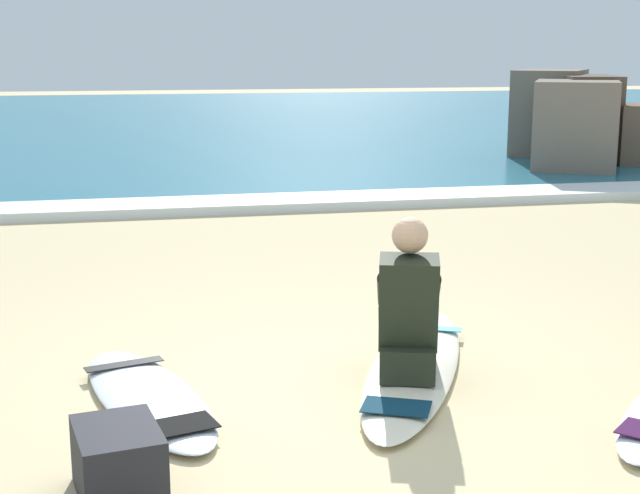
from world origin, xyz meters
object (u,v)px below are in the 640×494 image
beach_bag (118,462)px  surfboard_main (414,366)px  surfboard_spare_near (148,396)px  surfer_seated (408,313)px

beach_bag → surfboard_main: bearing=35.4°
surfboard_spare_near → beach_bag: (-0.16, -1.09, 0.12)m
surfer_seated → beach_bag: (-1.68, -1.08, -0.28)m
surfboard_spare_near → beach_bag: 1.11m
surfboard_main → beach_bag: size_ratio=5.07×
surfer_seated → beach_bag: surfer_seated is taller
surfer_seated → beach_bag: bearing=-147.4°
surfer_seated → beach_bag: 2.02m
surfboard_spare_near → surfboard_main: bearing=6.2°
surfer_seated → surfboard_spare_near: (-1.53, 0.02, -0.40)m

